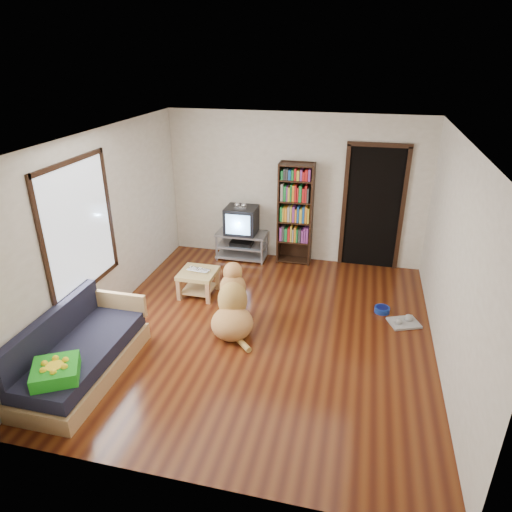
% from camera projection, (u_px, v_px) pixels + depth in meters
% --- Properties ---
extents(ground, '(5.00, 5.00, 0.00)m').
position_uv_depth(ground, '(262.00, 331.00, 6.26)').
color(ground, '#5E2A10').
rests_on(ground, ground).
extents(ceiling, '(5.00, 5.00, 0.00)m').
position_uv_depth(ceiling, '(264.00, 138.00, 5.18)').
color(ceiling, white).
rests_on(ceiling, ground).
extents(wall_back, '(4.50, 0.00, 4.50)m').
position_uv_depth(wall_back, '(295.00, 189.00, 7.93)').
color(wall_back, silver).
rests_on(wall_back, ground).
extents(wall_front, '(4.50, 0.00, 4.50)m').
position_uv_depth(wall_front, '(192.00, 367.00, 3.51)').
color(wall_front, silver).
rests_on(wall_front, ground).
extents(wall_left, '(0.00, 5.00, 5.00)m').
position_uv_depth(wall_left, '(102.00, 228.00, 6.20)').
color(wall_left, silver).
rests_on(wall_left, ground).
extents(wall_right, '(0.00, 5.00, 5.00)m').
position_uv_depth(wall_right, '(454.00, 261.00, 5.24)').
color(wall_right, silver).
rests_on(wall_right, ground).
extents(green_cushion, '(0.61, 0.61, 0.15)m').
position_uv_depth(green_cushion, '(56.00, 371.00, 4.70)').
color(green_cushion, '#209D1C').
rests_on(green_cushion, sofa).
extents(laptop, '(0.37, 0.26, 0.03)m').
position_uv_depth(laptop, '(197.00, 271.00, 6.99)').
color(laptop, silver).
rests_on(laptop, coffee_table).
extents(dog_bowl, '(0.22, 0.22, 0.08)m').
position_uv_depth(dog_bowl, '(382.00, 310.00, 6.68)').
color(dog_bowl, navy).
rests_on(dog_bowl, ground).
extents(grey_rag, '(0.49, 0.45, 0.03)m').
position_uv_depth(grey_rag, '(404.00, 323.00, 6.41)').
color(grey_rag, '#979797').
rests_on(grey_rag, ground).
extents(window, '(0.03, 1.46, 1.70)m').
position_uv_depth(window, '(79.00, 228.00, 5.67)').
color(window, white).
rests_on(window, wall_left).
extents(doorway, '(1.03, 0.05, 2.19)m').
position_uv_depth(doorway, '(373.00, 205.00, 7.70)').
color(doorway, black).
rests_on(doorway, wall_back).
extents(tv_stand, '(0.90, 0.45, 0.50)m').
position_uv_depth(tv_stand, '(242.00, 244.00, 8.33)').
color(tv_stand, '#99999E').
rests_on(tv_stand, ground).
extents(crt_tv, '(0.55, 0.52, 0.58)m').
position_uv_depth(crt_tv, '(242.00, 220.00, 8.15)').
color(crt_tv, black).
rests_on(crt_tv, tv_stand).
extents(bookshelf, '(0.60, 0.30, 1.80)m').
position_uv_depth(bookshelf, '(295.00, 209.00, 7.90)').
color(bookshelf, black).
rests_on(bookshelf, ground).
extents(sofa, '(0.80, 1.80, 0.80)m').
position_uv_depth(sofa, '(80.00, 356.00, 5.32)').
color(sofa, tan).
rests_on(sofa, ground).
extents(coffee_table, '(0.55, 0.55, 0.40)m').
position_uv_depth(coffee_table, '(198.00, 278.00, 7.07)').
color(coffee_table, tan).
rests_on(coffee_table, ground).
extents(dog, '(0.70, 1.03, 0.91)m').
position_uv_depth(dog, '(233.00, 307.00, 6.19)').
color(dog, '#CA854D').
rests_on(dog, ground).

